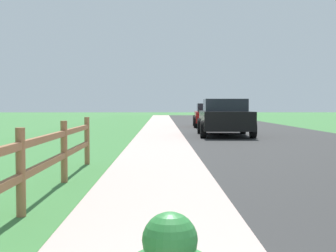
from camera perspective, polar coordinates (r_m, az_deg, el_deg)
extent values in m
plane|color=#3B753A|center=(25.77, 1.27, -0.34)|extent=(120.00, 120.00, 0.00)
cube|color=#2A2A2A|center=(28.10, 8.27, -0.12)|extent=(7.00, 66.00, 0.01)
cube|color=#BFA198|center=(27.82, -5.06, -0.13)|extent=(6.00, 66.00, 0.01)
cube|color=#3B753A|center=(27.98, -8.13, -0.12)|extent=(5.00, 66.00, 0.00)
sphere|color=#287233|center=(1.80, 0.23, -13.56)|extent=(0.21, 0.21, 0.21)
cube|color=#22612B|center=(1.78, 0.23, -11.47)|extent=(0.04, 0.04, 0.04)
cylinder|color=#906140|center=(5.67, -17.33, -5.38)|extent=(0.11, 0.11, 1.03)
cylinder|color=#906140|center=(7.98, -12.42, -3.06)|extent=(0.11, 0.11, 1.03)
cylinder|color=#906140|center=(10.33, -9.74, -1.78)|extent=(0.11, 0.11, 1.03)
cube|color=#906140|center=(5.68, -17.32, -5.89)|extent=(0.07, 9.58, 0.09)
cube|color=#906140|center=(5.64, -17.37, -2.27)|extent=(0.07, 9.58, 0.09)
cube|color=black|center=(20.03, 6.83, 0.73)|extent=(2.12, 4.79, 0.74)
cube|color=#1E232B|center=(20.00, 6.85, 2.52)|extent=(1.79, 2.17, 0.50)
cylinder|color=black|center=(18.71, 10.21, -0.40)|extent=(0.25, 0.70, 0.69)
cylinder|color=black|center=(18.52, 4.26, -0.39)|extent=(0.25, 0.70, 0.69)
cylinder|color=black|center=(21.60, 9.03, 0.00)|extent=(0.25, 0.70, 0.69)
cylinder|color=black|center=(21.43, 3.87, 0.00)|extent=(0.25, 0.70, 0.69)
cube|color=maroon|center=(28.33, 5.26, 1.11)|extent=(2.17, 4.55, 0.62)
cube|color=#1E232B|center=(28.12, 5.29, 2.22)|extent=(1.83, 2.41, 0.48)
cylinder|color=black|center=(27.03, 7.48, 0.48)|extent=(0.25, 0.68, 0.67)
cylinder|color=black|center=(26.92, 3.35, 0.49)|extent=(0.25, 0.68, 0.67)
cylinder|color=black|center=(29.78, 6.99, 0.67)|extent=(0.25, 0.68, 0.67)
cylinder|color=black|center=(29.68, 3.24, 0.68)|extent=(0.25, 0.68, 0.67)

